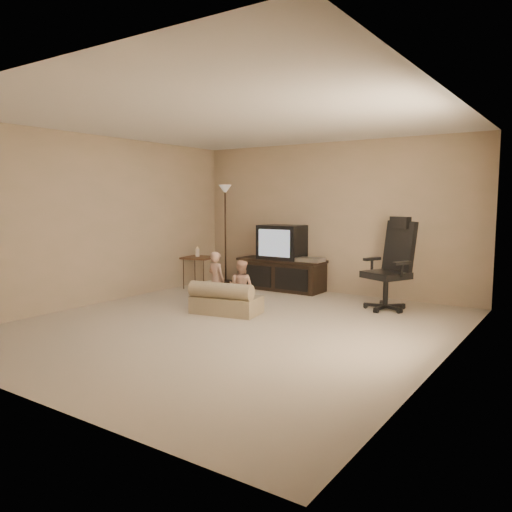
{
  "coord_description": "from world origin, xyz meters",
  "views": [
    {
      "loc": [
        3.62,
        -4.86,
        1.55
      ],
      "look_at": [
        -0.07,
        0.6,
        0.81
      ],
      "focal_mm": 35.0,
      "sensor_mm": 36.0,
      "label": 1
    }
  ],
  "objects_px": {
    "floor_lamp": "(225,211)",
    "toddler_left": "(216,280)",
    "child_sofa": "(225,301)",
    "toddler_right": "(241,287)",
    "office_chair": "(390,276)",
    "tv_stand": "(282,263)",
    "side_table": "(199,258)"
  },
  "relations": [
    {
      "from": "toddler_left",
      "to": "side_table",
      "type": "bearing_deg",
      "value": -31.67
    },
    {
      "from": "side_table",
      "to": "child_sofa",
      "type": "relative_size",
      "value": 0.76
    },
    {
      "from": "tv_stand",
      "to": "floor_lamp",
      "type": "height_order",
      "value": "floor_lamp"
    },
    {
      "from": "toddler_right",
      "to": "office_chair",
      "type": "bearing_deg",
      "value": -148.92
    },
    {
      "from": "tv_stand",
      "to": "office_chair",
      "type": "bearing_deg",
      "value": -13.16
    },
    {
      "from": "tv_stand",
      "to": "toddler_right",
      "type": "height_order",
      "value": "tv_stand"
    },
    {
      "from": "side_table",
      "to": "child_sofa",
      "type": "height_order",
      "value": "side_table"
    },
    {
      "from": "side_table",
      "to": "toddler_left",
      "type": "relative_size",
      "value": 0.91
    },
    {
      "from": "floor_lamp",
      "to": "toddler_right",
      "type": "height_order",
      "value": "floor_lamp"
    },
    {
      "from": "tv_stand",
      "to": "child_sofa",
      "type": "height_order",
      "value": "tv_stand"
    },
    {
      "from": "child_sofa",
      "to": "toddler_right",
      "type": "distance_m",
      "value": 0.29
    },
    {
      "from": "toddler_left",
      "to": "toddler_right",
      "type": "height_order",
      "value": "toddler_left"
    },
    {
      "from": "side_table",
      "to": "toddler_left",
      "type": "bearing_deg",
      "value": -41.37
    },
    {
      "from": "floor_lamp",
      "to": "child_sofa",
      "type": "relative_size",
      "value": 1.85
    },
    {
      "from": "floor_lamp",
      "to": "toddler_left",
      "type": "bearing_deg",
      "value": -55.74
    },
    {
      "from": "tv_stand",
      "to": "child_sofa",
      "type": "relative_size",
      "value": 1.59
    },
    {
      "from": "tv_stand",
      "to": "child_sofa",
      "type": "distance_m",
      "value": 2.09
    },
    {
      "from": "tv_stand",
      "to": "floor_lamp",
      "type": "relative_size",
      "value": 0.86
    },
    {
      "from": "office_chair",
      "to": "floor_lamp",
      "type": "distance_m",
      "value": 3.52
    },
    {
      "from": "child_sofa",
      "to": "tv_stand",
      "type": "bearing_deg",
      "value": 89.14
    },
    {
      "from": "side_table",
      "to": "floor_lamp",
      "type": "xyz_separation_m",
      "value": [
        0.03,
        0.74,
        0.8
      ]
    },
    {
      "from": "office_chair",
      "to": "toddler_left",
      "type": "bearing_deg",
      "value": -122.22
    },
    {
      "from": "tv_stand",
      "to": "side_table",
      "type": "distance_m",
      "value": 1.47
    },
    {
      "from": "floor_lamp",
      "to": "toddler_left",
      "type": "distance_m",
      "value": 2.48
    },
    {
      "from": "child_sofa",
      "to": "toddler_right",
      "type": "xyz_separation_m",
      "value": [
        0.15,
        0.16,
        0.19
      ]
    },
    {
      "from": "office_chair",
      "to": "side_table",
      "type": "height_order",
      "value": "office_chair"
    },
    {
      "from": "toddler_left",
      "to": "tv_stand",
      "type": "bearing_deg",
      "value": -79.73
    },
    {
      "from": "office_chair",
      "to": "floor_lamp",
      "type": "xyz_separation_m",
      "value": [
        -3.37,
        0.56,
        0.86
      ]
    },
    {
      "from": "side_table",
      "to": "child_sofa",
      "type": "distance_m",
      "value": 2.15
    },
    {
      "from": "tv_stand",
      "to": "office_chair",
      "type": "relative_size",
      "value": 1.19
    },
    {
      "from": "office_chair",
      "to": "toddler_right",
      "type": "distance_m",
      "value": 2.13
    },
    {
      "from": "child_sofa",
      "to": "toddler_left",
      "type": "height_order",
      "value": "toddler_left"
    }
  ]
}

